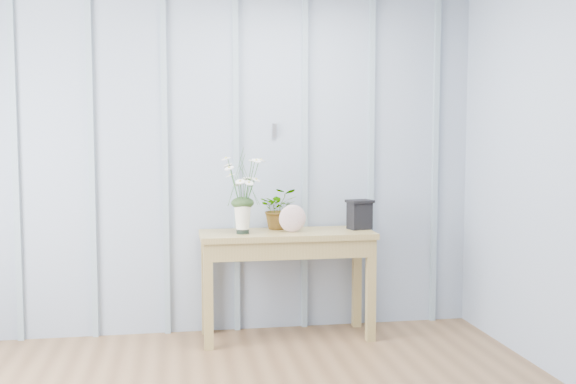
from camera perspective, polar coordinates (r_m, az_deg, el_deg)
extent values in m
cube|color=#919FB4|center=(4.82, -7.39, 2.81)|extent=(4.00, 0.01, 2.50)
cube|color=#A2A1A5|center=(4.85, -1.15, 5.22)|extent=(0.03, 0.01, 0.10)
cube|color=#8198A5|center=(4.92, -22.09, 2.53)|extent=(0.04, 0.03, 2.50)
cube|color=#8198A5|center=(4.84, -16.30, 2.66)|extent=(0.04, 0.03, 2.50)
cube|color=#8198A5|center=(4.81, -10.36, 2.76)|extent=(0.04, 0.03, 2.50)
cube|color=#8198A5|center=(4.83, -4.41, 2.84)|extent=(0.04, 0.03, 2.50)
cube|color=#8198A5|center=(4.90, 1.43, 2.88)|extent=(0.04, 0.03, 2.50)
cube|color=#8198A5|center=(5.02, 7.05, 2.89)|extent=(0.04, 0.03, 2.50)
cube|color=#8198A5|center=(5.18, 12.35, 2.88)|extent=(0.04, 0.03, 2.50)
cube|color=olive|center=(4.68, -0.10, -3.61)|extent=(1.20, 0.45, 0.04)
cube|color=olive|center=(4.69, -0.10, -4.58)|extent=(1.13, 0.42, 0.12)
cube|color=olive|center=(4.52, -6.76, -8.80)|extent=(0.06, 0.06, 0.71)
cube|color=olive|center=(4.70, 7.02, -8.26)|extent=(0.06, 0.06, 0.71)
cube|color=olive|center=(4.87, -6.98, -7.80)|extent=(0.06, 0.06, 0.71)
cube|color=olive|center=(5.04, 5.84, -7.35)|extent=(0.06, 0.06, 0.71)
cylinder|color=black|center=(4.59, -3.86, -3.20)|extent=(0.09, 0.09, 0.05)
cone|color=white|center=(4.58, -3.86, -2.18)|extent=(0.13, 0.13, 0.20)
ellipsoid|color=#1E3818|center=(4.57, -3.87, -0.93)|extent=(0.16, 0.13, 0.08)
imported|color=#1E3818|center=(4.79, -0.79, -1.40)|extent=(0.28, 0.25, 0.29)
ellipsoid|color=#965A67|center=(4.64, 0.38, -2.26)|extent=(0.19, 0.06, 0.19)
cube|color=black|center=(4.81, 6.08, -2.02)|extent=(0.17, 0.15, 0.19)
cube|color=black|center=(4.80, 6.09, -0.79)|extent=(0.20, 0.17, 0.02)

